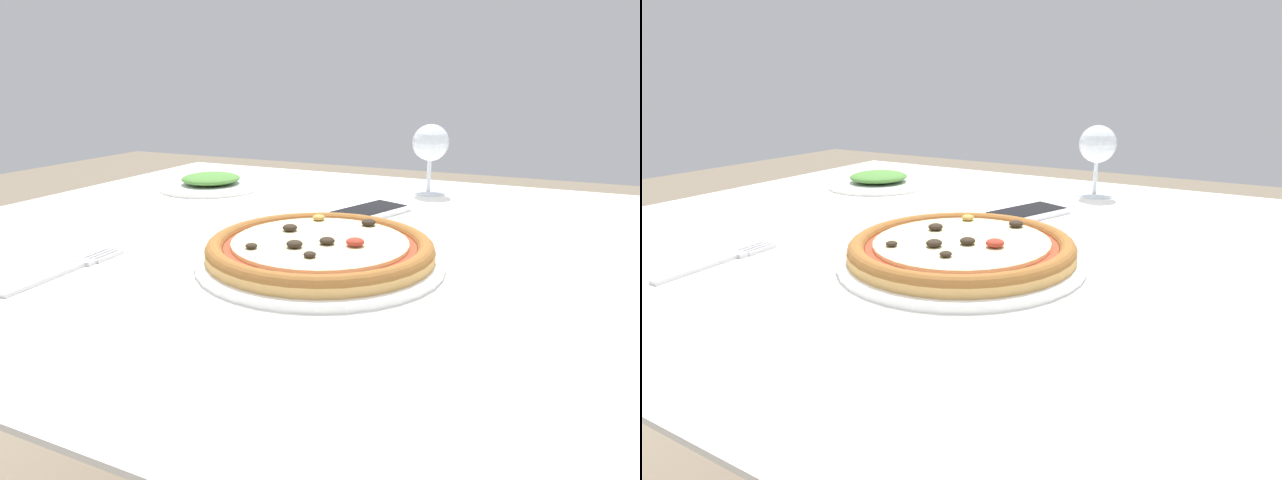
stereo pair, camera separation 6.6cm
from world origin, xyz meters
TOP-DOWN VIEW (x-y plane):
  - dining_table at (0.00, 0.00)m, footprint 1.15×1.01m
  - pizza_plate at (0.08, -0.12)m, footprint 0.31×0.31m
  - fork at (-0.18, -0.27)m, footprint 0.03×0.17m
  - wine_glass_far_left at (0.10, 0.36)m, footprint 0.07×0.07m
  - cell_phone at (0.05, 0.14)m, footprint 0.12×0.16m
  - side_plate at (-0.32, 0.22)m, footprint 0.21×0.21m

SIDE VIEW (x-z plane):
  - dining_table at x=0.00m, z-range 0.28..1.02m
  - fork at x=-0.18m, z-range 0.74..0.75m
  - cell_phone at x=0.05m, z-range 0.74..0.76m
  - side_plate at x=-0.32m, z-range 0.74..0.77m
  - pizza_plate at x=0.08m, z-range 0.74..0.78m
  - wine_glass_far_left at x=0.10m, z-range 0.77..0.91m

